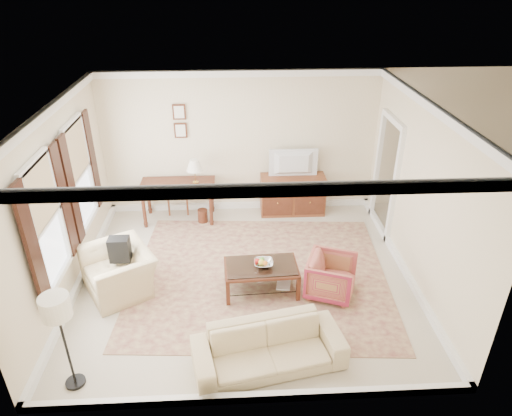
{
  "coord_description": "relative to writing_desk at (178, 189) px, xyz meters",
  "views": [
    {
      "loc": [
        -0.15,
        -6.18,
        4.67
      ],
      "look_at": [
        0.2,
        0.3,
        1.15
      ],
      "focal_mm": 32.0,
      "sensor_mm": 36.0,
      "label": 1
    }
  ],
  "objects": [
    {
      "name": "room_shell",
      "position": [
        1.27,
        -2.03,
        1.78
      ],
      "size": [
        5.51,
        5.01,
        2.91
      ],
      "color": "beige",
      "rests_on": "ground"
    },
    {
      "name": "annex_bedroom",
      "position": [
        5.76,
        -0.88,
        -0.35
      ],
      "size": [
        3.0,
        2.7,
        2.9
      ],
      "color": "beige",
      "rests_on": "ground"
    },
    {
      "name": "window_front",
      "position": [
        -1.43,
        -2.73,
        0.86
      ],
      "size": [
        0.12,
        1.56,
        1.8
      ],
      "primitive_type": null,
      "color": "#CCB284",
      "rests_on": "room_shell"
    },
    {
      "name": "window_rear",
      "position": [
        -1.43,
        -1.13,
        0.86
      ],
      "size": [
        0.12,
        1.56,
        1.8
      ],
      "primitive_type": null,
      "color": "#CCB284",
      "rests_on": "room_shell"
    },
    {
      "name": "doorway",
      "position": [
        3.98,
        -0.53,
        0.38
      ],
      "size": [
        0.1,
        1.12,
        2.25
      ],
      "primitive_type": null,
      "color": "white",
      "rests_on": "room_shell"
    },
    {
      "name": "rug",
      "position": [
        1.52,
        -2.0,
        -0.69
      ],
      "size": [
        4.45,
        3.89,
        0.01
      ],
      "primitive_type": "cube",
      "rotation": [
        0.0,
        0.0,
        -0.07
      ],
      "color": "maroon",
      "rests_on": "room_shell"
    },
    {
      "name": "writing_desk",
      "position": [
        0.0,
        0.0,
        0.0
      ],
      "size": [
        1.47,
        0.73,
        0.8
      ],
      "color": "#522617",
      "rests_on": "room_shell"
    },
    {
      "name": "desk_chair",
      "position": [
        -0.05,
        0.35,
        -0.17
      ],
      "size": [
        0.51,
        0.51,
        1.05
      ],
      "primitive_type": null,
      "rotation": [
        0.0,
        0.0,
        -0.16
      ],
      "color": "brown",
      "rests_on": "room_shell"
    },
    {
      "name": "desk_lamp",
      "position": [
        0.36,
        -0.0,
        0.36
      ],
      "size": [
        0.32,
        0.32,
        0.5
      ],
      "primitive_type": null,
      "color": "silver",
      "rests_on": "writing_desk"
    },
    {
      "name": "framed_prints",
      "position": [
        0.1,
        0.44,
        1.25
      ],
      "size": [
        0.25,
        0.04,
        0.68
      ],
      "primitive_type": null,
      "color": "#522617",
      "rests_on": "room_shell"
    },
    {
      "name": "sideboard",
      "position": [
        2.33,
        0.18,
        -0.29
      ],
      "size": [
        1.32,
        0.51,
        0.81
      ],
      "primitive_type": "cube",
      "color": "brown",
      "rests_on": "room_shell"
    },
    {
      "name": "tv",
      "position": [
        2.33,
        0.16,
        0.59
      ],
      "size": [
        0.94,
        0.54,
        0.12
      ],
      "primitive_type": "imported",
      "rotation": [
        0.0,
        0.0,
        3.14
      ],
      "color": "black",
      "rests_on": "sideboard"
    },
    {
      "name": "coffee_table",
      "position": [
        1.51,
        -2.4,
        -0.32
      ],
      "size": [
        1.18,
        0.72,
        0.49
      ],
      "rotation": [
        0.0,
        0.0,
        0.05
      ],
      "color": "#522617",
      "rests_on": "room_shell"
    },
    {
      "name": "fruit_bowl",
      "position": [
        1.55,
        -2.4,
        -0.16
      ],
      "size": [
        0.42,
        0.42,
        0.1
      ],
      "primitive_type": "imported",
      "color": "silver",
      "rests_on": "coffee_table"
    },
    {
      "name": "book_a",
      "position": [
        1.42,
        -2.3,
        -0.5
      ],
      "size": [
        0.28,
        0.1,
        0.38
      ],
      "primitive_type": "imported",
      "rotation": [
        0.0,
        0.0,
        0.25
      ],
      "color": "brown",
      "rests_on": "coffee_table"
    },
    {
      "name": "book_b",
      "position": [
        1.76,
        -2.48,
        -0.51
      ],
      "size": [
        0.28,
        0.08,
        0.38
      ],
      "primitive_type": "imported",
      "rotation": [
        0.0,
        0.0,
        -0.18
      ],
      "color": "brown",
      "rests_on": "coffee_table"
    },
    {
      "name": "striped_armchair",
      "position": [
        2.6,
        -2.53,
        -0.33
      ],
      "size": [
        0.88,
        0.91,
        0.73
      ],
      "primitive_type": "imported",
      "rotation": [
        0.0,
        0.0,
        1.2
      ],
      "color": "maroon",
      "rests_on": "room_shell"
    },
    {
      "name": "club_armchair",
      "position": [
        -0.73,
        -2.25,
        -0.21
      ],
      "size": [
        1.17,
        1.31,
        0.96
      ],
      "primitive_type": "imported",
      "rotation": [
        0.0,
        0.0,
        -1.04
      ],
      "color": "#CFBE8C",
      "rests_on": "room_shell"
    },
    {
      "name": "backpack",
      "position": [
        -0.7,
        -2.13,
        0.03
      ],
      "size": [
        0.36,
        0.39,
        0.4
      ],
      "primitive_type": "cube",
      "rotation": [
        0.0,
        0.0,
        -1.01
      ],
      "color": "black",
      "rests_on": "club_armchair"
    },
    {
      "name": "sofa",
      "position": [
        1.51,
        -3.93,
        -0.31
      ],
      "size": [
        2.02,
        0.94,
        0.76
      ],
      "primitive_type": "imported",
      "rotation": [
        0.0,
        0.0,
        0.2
      ],
      "color": "#CFBE8C",
      "rests_on": "room_shell"
    },
    {
      "name": "floor_lamp",
      "position": [
        -0.93,
        -4.12,
        0.44
      ],
      "size": [
        0.34,
        0.34,
        1.38
      ],
      "color": "black",
      "rests_on": "room_shell"
    }
  ]
}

